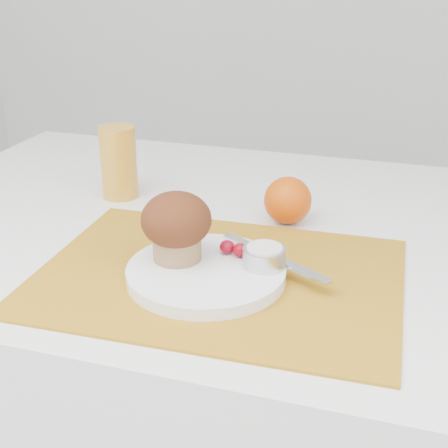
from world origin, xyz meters
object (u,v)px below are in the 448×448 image
(table, at_px, (234,408))
(orange, at_px, (288,200))
(plate, at_px, (206,273))
(juice_glass, at_px, (119,162))
(muffin, at_px, (176,225))

(table, height_order, orange, orange)
(plate, bearing_deg, orange, 74.68)
(table, relative_size, juice_glass, 9.42)
(juice_glass, xyz_separation_m, muffin, (0.20, -0.24, 0.01))
(juice_glass, distance_m, muffin, 0.31)
(orange, distance_m, juice_glass, 0.31)
(orange, relative_size, muffin, 0.81)
(plate, xyz_separation_m, orange, (0.06, 0.22, 0.03))
(plate, xyz_separation_m, juice_glass, (-0.25, 0.25, 0.05))
(orange, bearing_deg, table, -158.44)
(table, bearing_deg, juice_glass, 165.98)
(table, xyz_separation_m, muffin, (-0.03, -0.18, 0.45))
(orange, bearing_deg, muffin, -116.93)
(table, distance_m, muffin, 0.48)
(plate, height_order, orange, orange)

